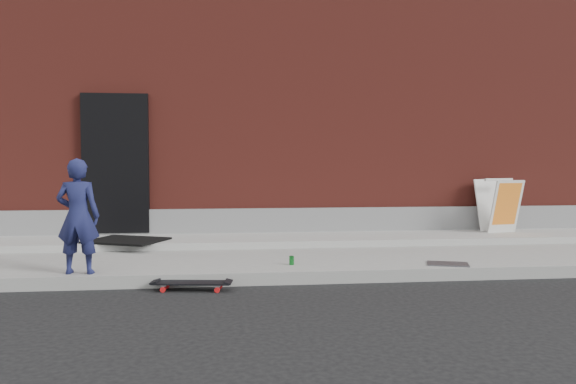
{
  "coord_description": "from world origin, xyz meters",
  "views": [
    {
      "loc": [
        -0.87,
        -6.37,
        1.41
      ],
      "look_at": [
        -0.04,
        0.8,
        1.04
      ],
      "focal_mm": 35.0,
      "sensor_mm": 36.0,
      "label": 1
    }
  ],
  "objects": [
    {
      "name": "building",
      "position": [
        -0.0,
        6.99,
        2.5
      ],
      "size": [
        20.0,
        8.1,
        5.0
      ],
      "color": "maroon",
      "rests_on": "ground"
    },
    {
      "name": "sidewalk",
      "position": [
        0.0,
        1.5,
        0.07
      ],
      "size": [
        20.0,
        3.0,
        0.15
      ],
      "primitive_type": "cube",
      "color": "gray",
      "rests_on": "ground"
    },
    {
      "name": "utility_plate",
      "position": [
        1.9,
        0.27,
        0.16
      ],
      "size": [
        0.57,
        0.46,
        0.01
      ],
      "primitive_type": "cube",
      "rotation": [
        0.0,
        0.0,
        -0.32
      ],
      "color": "#4A4B4F",
      "rests_on": "sidewalk"
    },
    {
      "name": "apron",
      "position": [
        0.0,
        2.4,
        0.2
      ],
      "size": [
        20.0,
        1.2,
        0.1
      ],
      "primitive_type": "cube",
      "color": "gray",
      "rests_on": "sidewalk"
    },
    {
      "name": "soda_can",
      "position": [
        -0.04,
        0.47,
        0.21
      ],
      "size": [
        0.07,
        0.07,
        0.11
      ],
      "primitive_type": "cylinder",
      "rotation": [
        0.0,
        0.0,
        0.14
      ],
      "color": "#187928",
      "rests_on": "sidewalk"
    },
    {
      "name": "doormat",
      "position": [
        -2.3,
        2.1,
        0.26
      ],
      "size": [
        1.29,
        1.19,
        0.03
      ],
      "primitive_type": "cube",
      "rotation": [
        0.0,
        0.0,
        -0.42
      ],
      "color": "black",
      "rests_on": "apron"
    },
    {
      "name": "child",
      "position": [
        -2.51,
        0.2,
        0.81
      ],
      "size": [
        0.5,
        0.34,
        1.31
      ],
      "primitive_type": "imported",
      "rotation": [
        0.0,
        0.0,
        3.08
      ],
      "color": "#1A1D48",
      "rests_on": "sidewalk"
    },
    {
      "name": "pizza_sign",
      "position": [
        3.74,
        2.58,
        0.7
      ],
      "size": [
        0.65,
        0.73,
        0.9
      ],
      "color": "silver",
      "rests_on": "apron"
    },
    {
      "name": "ground",
      "position": [
        0.0,
        0.0,
        0.0
      ],
      "size": [
        80.0,
        80.0,
        0.0
      ],
      "primitive_type": "plane",
      "color": "black",
      "rests_on": "ground"
    },
    {
      "name": "skateboard",
      "position": [
        -1.23,
        -0.15,
        0.08
      ],
      "size": [
        0.88,
        0.34,
        0.1
      ],
      "color": "red",
      "rests_on": "ground"
    }
  ]
}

